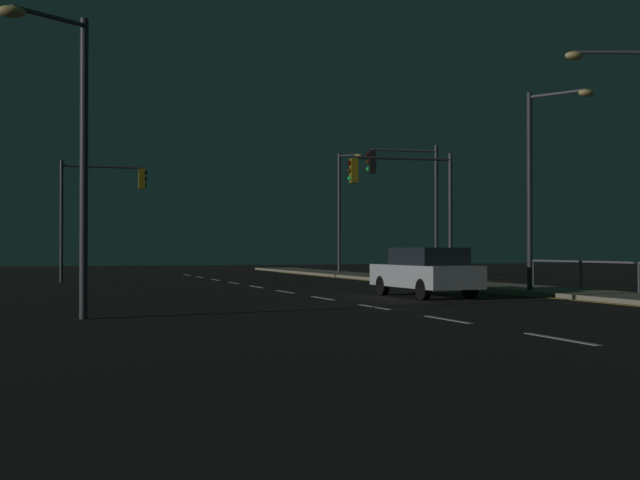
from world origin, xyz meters
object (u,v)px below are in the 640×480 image
Objects in this scene: traffic_light_far_center at (408,187)px; street_lamp_across_street at (70,134)px; street_lamp_median at (541,168)px; traffic_light_far_left at (406,191)px; car at (425,271)px; street_lamp_far_end at (343,201)px; street_lamp_corner at (635,145)px; traffic_light_near_left at (98,197)px.

street_lamp_across_street reaches higher than traffic_light_far_center.
traffic_light_far_center is at bearing 98.60° from street_lamp_median.
street_lamp_across_street is at bearing -140.36° from traffic_light_far_left.
car is 22.31m from street_lamp_far_end.
street_lamp_far_end is at bearing 80.44° from traffic_light_far_center.
street_lamp_corner is at bearing -93.20° from street_lamp_far_end.
car is 18.52m from traffic_light_near_left.
street_lamp_median is at bearing -81.40° from traffic_light_far_center.
street_lamp_corner is (0.83, -12.75, 0.23)m from traffic_light_far_center.
street_lamp_far_end is 1.07× the size of street_lamp_across_street.
street_lamp_corner is 14.89m from street_lamp_across_street.
street_lamp_across_street is (-14.89, 0.00, -0.38)m from street_lamp_corner.
street_lamp_across_street is at bearing -155.40° from car.
traffic_light_far_left is (2.03, 5.76, 3.01)m from car.
traffic_light_far_center is 12.77m from street_lamp_corner.
street_lamp_median reaches higher than traffic_light_far_left.
street_lamp_corner reaches higher than street_lamp_median.
car is 8.93m from traffic_light_far_center.
street_lamp_corner is at bearing -52.43° from car.
traffic_light_near_left is 1.08× the size of traffic_light_far_left.
street_lamp_far_end is 31.07m from street_lamp_across_street.
traffic_light_far_center is 18.98m from street_lamp_across_street.
street_lamp_median is (4.23, -0.11, 3.40)m from car.
traffic_light_far_center is at bearing 68.39° from car.
street_lamp_far_end reaches higher than car.
street_lamp_median is at bearing -1.53° from car.
street_lamp_across_street is at bearing -121.78° from street_lamp_far_end.
traffic_light_near_left is 0.86× the size of street_lamp_across_street.
traffic_light_near_left is at bearing -159.08° from street_lamp_far_end.
traffic_light_far_left is 6.29m from street_lamp_median.
traffic_light_far_center is at bearing -34.25° from traffic_light_near_left.
traffic_light_far_center is at bearing 42.19° from street_lamp_across_street.
traffic_light_near_left is (-8.97, 15.89, 3.14)m from car.
traffic_light_near_left reaches higher than traffic_light_far_left.
car is 7.29m from street_lamp_corner.
traffic_light_near_left is at bearing 121.55° from street_lamp_corner.
street_lamp_across_street is (-2.04, -20.93, 0.04)m from traffic_light_near_left.
street_lamp_across_street is at bearing -95.56° from traffic_light_near_left.
street_lamp_median reaches higher than traffic_light_far_center.
street_lamp_across_street is (-14.06, -12.74, -0.16)m from traffic_light_far_center.
car is 0.64× the size of street_lamp_corner.
car is at bearing -109.42° from traffic_light_far_left.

